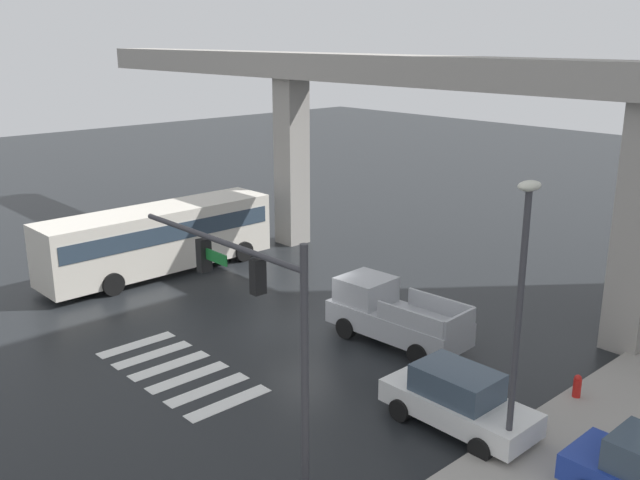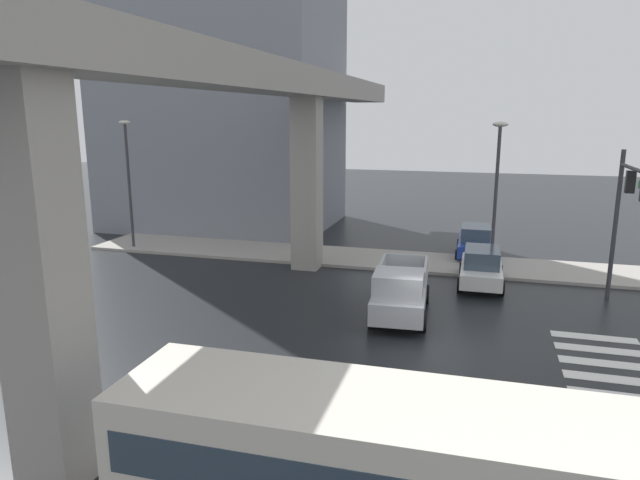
{
  "view_description": "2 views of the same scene",
  "coord_description": "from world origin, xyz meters",
  "px_view_note": "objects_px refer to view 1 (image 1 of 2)",
  "views": [
    {
      "loc": [
        18.21,
        -15.87,
        10.34
      ],
      "look_at": [
        -0.67,
        1.41,
        2.93
      ],
      "focal_mm": 39.62,
      "sensor_mm": 36.0,
      "label": 1
    },
    {
      "loc": [
        -17.62,
        -1.24,
        7.6
      ],
      "look_at": [
        -1.81,
        3.25,
        3.93
      ],
      "focal_mm": 31.88,
      "sensor_mm": 36.0,
      "label": 2
    }
  ],
  "objects_px": {
    "sedan_white": "(458,399)",
    "traffic_signal_mast": "(256,303)",
    "pickup_truck": "(391,314)",
    "street_lamp_near_corner": "(521,293)",
    "fire_hydrant": "(577,388)",
    "city_bus": "(159,236)"
  },
  "relations": [
    {
      "from": "city_bus",
      "to": "street_lamp_near_corner",
      "type": "height_order",
      "value": "street_lamp_near_corner"
    },
    {
      "from": "sedan_white",
      "to": "traffic_signal_mast",
      "type": "distance_m",
      "value": 6.61
    },
    {
      "from": "city_bus",
      "to": "pickup_truck",
      "type": "bearing_deg",
      "value": 9.82
    },
    {
      "from": "pickup_truck",
      "to": "street_lamp_near_corner",
      "type": "distance_m",
      "value": 8.55
    },
    {
      "from": "sedan_white",
      "to": "traffic_signal_mast",
      "type": "xyz_separation_m",
      "value": [
        -2.12,
        -5.16,
        3.54
      ]
    },
    {
      "from": "sedan_white",
      "to": "fire_hydrant",
      "type": "relative_size",
      "value": 5.07
    },
    {
      "from": "pickup_truck",
      "to": "sedan_white",
      "type": "distance_m",
      "value": 5.89
    },
    {
      "from": "traffic_signal_mast",
      "to": "sedan_white",
      "type": "bearing_deg",
      "value": 67.65
    },
    {
      "from": "sedan_white",
      "to": "traffic_signal_mast",
      "type": "relative_size",
      "value": 0.66
    },
    {
      "from": "city_bus",
      "to": "street_lamp_near_corner",
      "type": "xyz_separation_m",
      "value": [
        19.09,
        -1.3,
        2.83
      ]
    },
    {
      "from": "city_bus",
      "to": "sedan_white",
      "type": "bearing_deg",
      "value": -2.81
    },
    {
      "from": "sedan_white",
      "to": "street_lamp_near_corner",
      "type": "xyz_separation_m",
      "value": [
        1.89,
        -0.45,
        3.7
      ]
    },
    {
      "from": "pickup_truck",
      "to": "traffic_signal_mast",
      "type": "relative_size",
      "value": 0.8
    },
    {
      "from": "traffic_signal_mast",
      "to": "fire_hydrant",
      "type": "bearing_deg",
      "value": 67.95
    },
    {
      "from": "pickup_truck",
      "to": "city_bus",
      "type": "distance_m",
      "value": 12.3
    },
    {
      "from": "street_lamp_near_corner",
      "to": "fire_hydrant",
      "type": "height_order",
      "value": "street_lamp_near_corner"
    },
    {
      "from": "pickup_truck",
      "to": "city_bus",
      "type": "relative_size",
      "value": 0.48
    },
    {
      "from": "city_bus",
      "to": "traffic_signal_mast",
      "type": "bearing_deg",
      "value": -21.72
    },
    {
      "from": "city_bus",
      "to": "fire_hydrant",
      "type": "height_order",
      "value": "city_bus"
    },
    {
      "from": "street_lamp_near_corner",
      "to": "fire_hydrant",
      "type": "distance_m",
      "value": 5.91
    },
    {
      "from": "street_lamp_near_corner",
      "to": "fire_hydrant",
      "type": "xyz_separation_m",
      "value": [
        -0.4,
        4.22,
        -4.13
      ]
    },
    {
      "from": "street_lamp_near_corner",
      "to": "fire_hydrant",
      "type": "relative_size",
      "value": 8.52
    }
  ]
}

